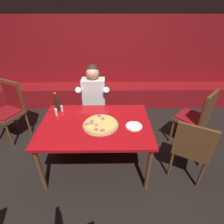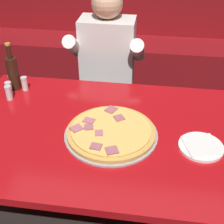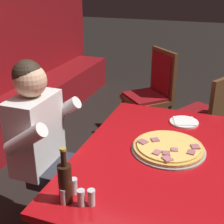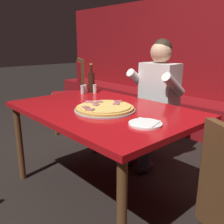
{
  "view_description": "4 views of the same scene",
  "coord_description": "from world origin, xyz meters",
  "px_view_note": "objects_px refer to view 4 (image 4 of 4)",
  "views": [
    {
      "loc": [
        0.2,
        -1.87,
        2.09
      ],
      "look_at": [
        0.22,
        0.1,
        0.86
      ],
      "focal_mm": 28.0,
      "sensor_mm": 36.0,
      "label": 1
    },
    {
      "loc": [
        0.25,
        -1.23,
        1.71
      ],
      "look_at": [
        0.04,
        0.2,
        0.72
      ],
      "focal_mm": 50.0,
      "sensor_mm": 36.0,
      "label": 2
    },
    {
      "loc": [
        -1.63,
        -0.29,
        1.74
      ],
      "look_at": [
        0.1,
        0.35,
        0.93
      ],
      "focal_mm": 50.0,
      "sensor_mm": 36.0,
      "label": 3
    },
    {
      "loc": [
        1.46,
        -1.21,
        1.24
      ],
      "look_at": [
        0.09,
        0.02,
        0.72
      ],
      "focal_mm": 40.0,
      "sensor_mm": 36.0,
      "label": 4
    }
  ],
  "objects_px": {
    "pizza": "(105,108)",
    "dining_chair_by_booth": "(73,89)",
    "shaker_red_pepper_flakes": "(82,90)",
    "diner_seated_blue_shirt": "(154,97)",
    "main_dining_table": "(103,116)",
    "shaker_oregano": "(91,88)",
    "beer_bottle": "(91,82)",
    "shaker_black_pepper": "(85,89)",
    "shaker_parmesan": "(95,89)",
    "plate_white_paper": "(145,124)"
  },
  "relations": [
    {
      "from": "dining_chair_by_booth",
      "to": "main_dining_table",
      "type": "bearing_deg",
      "value": -25.34
    },
    {
      "from": "shaker_parmesan",
      "to": "diner_seated_blue_shirt",
      "type": "height_order",
      "value": "diner_seated_blue_shirt"
    },
    {
      "from": "main_dining_table",
      "to": "shaker_black_pepper",
      "type": "xyz_separation_m",
      "value": [
        -0.58,
        0.25,
        0.11
      ]
    },
    {
      "from": "main_dining_table",
      "to": "shaker_oregano",
      "type": "xyz_separation_m",
      "value": [
        -0.59,
        0.33,
        0.11
      ]
    },
    {
      "from": "shaker_parmesan",
      "to": "shaker_black_pepper",
      "type": "bearing_deg",
      "value": -133.13
    },
    {
      "from": "main_dining_table",
      "to": "shaker_red_pepper_flakes",
      "type": "height_order",
      "value": "shaker_red_pepper_flakes"
    },
    {
      "from": "plate_white_paper",
      "to": "shaker_red_pepper_flakes",
      "type": "relative_size",
      "value": 2.44
    },
    {
      "from": "diner_seated_blue_shirt",
      "to": "dining_chair_by_booth",
      "type": "bearing_deg",
      "value": -179.25
    },
    {
      "from": "plate_white_paper",
      "to": "shaker_black_pepper",
      "type": "bearing_deg",
      "value": 163.3
    },
    {
      "from": "shaker_oregano",
      "to": "shaker_parmesan",
      "type": "bearing_deg",
      "value": -7.38
    },
    {
      "from": "plate_white_paper",
      "to": "diner_seated_blue_shirt",
      "type": "distance_m",
      "value": 1.0
    },
    {
      "from": "shaker_parmesan",
      "to": "plate_white_paper",
      "type": "bearing_deg",
      "value": -21.39
    },
    {
      "from": "diner_seated_blue_shirt",
      "to": "dining_chair_by_booth",
      "type": "height_order",
      "value": "diner_seated_blue_shirt"
    },
    {
      "from": "diner_seated_blue_shirt",
      "to": "pizza",
      "type": "bearing_deg",
      "value": -78.92
    },
    {
      "from": "pizza",
      "to": "shaker_oregano",
      "type": "height_order",
      "value": "shaker_oregano"
    },
    {
      "from": "shaker_black_pepper",
      "to": "shaker_oregano",
      "type": "bearing_deg",
      "value": 100.45
    },
    {
      "from": "pizza",
      "to": "dining_chair_by_booth",
      "type": "height_order",
      "value": "dining_chair_by_booth"
    },
    {
      "from": "pizza",
      "to": "shaker_parmesan",
      "type": "distance_m",
      "value": 0.68
    },
    {
      "from": "diner_seated_blue_shirt",
      "to": "shaker_parmesan",
      "type": "bearing_deg",
      "value": -136.15
    },
    {
      "from": "shaker_oregano",
      "to": "diner_seated_blue_shirt",
      "type": "distance_m",
      "value": 0.65
    },
    {
      "from": "pizza",
      "to": "plate_white_paper",
      "type": "relative_size",
      "value": 2.19
    },
    {
      "from": "shaker_oregano",
      "to": "shaker_red_pepper_flakes",
      "type": "xyz_separation_m",
      "value": [
        0.03,
        -0.13,
        0.0
      ]
    },
    {
      "from": "shaker_black_pepper",
      "to": "shaker_red_pepper_flakes",
      "type": "distance_m",
      "value": 0.05
    },
    {
      "from": "beer_bottle",
      "to": "shaker_parmesan",
      "type": "xyz_separation_m",
      "value": [
        0.06,
        -0.01,
        -0.07
      ]
    },
    {
      "from": "beer_bottle",
      "to": "pizza",
      "type": "bearing_deg",
      "value": -29.86
    },
    {
      "from": "beer_bottle",
      "to": "shaker_oregano",
      "type": "relative_size",
      "value": 3.4
    },
    {
      "from": "main_dining_table",
      "to": "diner_seated_blue_shirt",
      "type": "relative_size",
      "value": 1.14
    },
    {
      "from": "pizza",
      "to": "diner_seated_blue_shirt",
      "type": "xyz_separation_m",
      "value": [
        -0.15,
        0.77,
        -0.05
      ]
    },
    {
      "from": "pizza",
      "to": "plate_white_paper",
      "type": "xyz_separation_m",
      "value": [
        0.43,
        -0.04,
        -0.01
      ]
    },
    {
      "from": "shaker_black_pepper",
      "to": "shaker_red_pepper_flakes",
      "type": "xyz_separation_m",
      "value": [
        0.02,
        -0.04,
        0.0
      ]
    },
    {
      "from": "shaker_oregano",
      "to": "shaker_red_pepper_flakes",
      "type": "height_order",
      "value": "same"
    },
    {
      "from": "shaker_oregano",
      "to": "shaker_parmesan",
      "type": "xyz_separation_m",
      "value": [
        0.08,
        -0.01,
        0.0
      ]
    },
    {
      "from": "diner_seated_blue_shirt",
      "to": "beer_bottle",
      "type": "bearing_deg",
      "value": -140.75
    },
    {
      "from": "main_dining_table",
      "to": "shaker_black_pepper",
      "type": "relative_size",
      "value": 16.86
    },
    {
      "from": "shaker_oregano",
      "to": "shaker_red_pepper_flakes",
      "type": "bearing_deg",
      "value": -75.22
    },
    {
      "from": "shaker_red_pepper_flakes",
      "to": "dining_chair_by_booth",
      "type": "xyz_separation_m",
      "value": [
        -0.95,
        0.51,
        -0.19
      ]
    },
    {
      "from": "shaker_oregano",
      "to": "shaker_parmesan",
      "type": "height_order",
      "value": "same"
    },
    {
      "from": "shaker_oregano",
      "to": "shaker_parmesan",
      "type": "relative_size",
      "value": 1.0
    },
    {
      "from": "shaker_oregano",
      "to": "dining_chair_by_booth",
      "type": "distance_m",
      "value": 1.01
    },
    {
      "from": "beer_bottle",
      "to": "diner_seated_blue_shirt",
      "type": "height_order",
      "value": "diner_seated_blue_shirt"
    },
    {
      "from": "plate_white_paper",
      "to": "dining_chair_by_booth",
      "type": "distance_m",
      "value": 2.17
    },
    {
      "from": "pizza",
      "to": "shaker_black_pepper",
      "type": "distance_m",
      "value": 0.71
    },
    {
      "from": "dining_chair_by_booth",
      "to": "plate_white_paper",
      "type": "bearing_deg",
      "value": -21.37
    },
    {
      "from": "pizza",
      "to": "shaker_oregano",
      "type": "bearing_deg",
      "value": 150.74
    },
    {
      "from": "beer_bottle",
      "to": "shaker_black_pepper",
      "type": "xyz_separation_m",
      "value": [
        -0.0,
        -0.08,
        -0.07
      ]
    },
    {
      "from": "shaker_red_pepper_flakes",
      "to": "diner_seated_blue_shirt",
      "type": "distance_m",
      "value": 0.72
    },
    {
      "from": "beer_bottle",
      "to": "shaker_oregano",
      "type": "distance_m",
      "value": 0.07
    },
    {
      "from": "plate_white_paper",
      "to": "main_dining_table",
      "type": "bearing_deg",
      "value": 171.85
    },
    {
      "from": "shaker_parmesan",
      "to": "dining_chair_by_booth",
      "type": "distance_m",
      "value": 1.09
    },
    {
      "from": "shaker_oregano",
      "to": "diner_seated_blue_shirt",
      "type": "relative_size",
      "value": 0.07
    }
  ]
}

